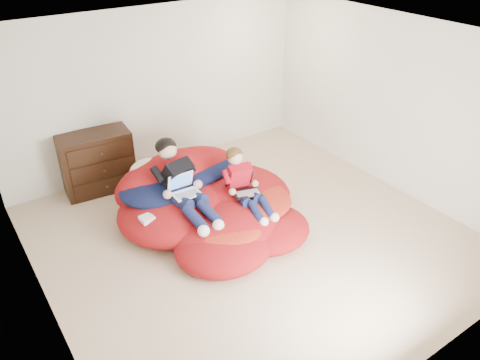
# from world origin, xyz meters

# --- Properties ---
(room_shell) EXTENTS (5.10, 5.10, 2.77)m
(room_shell) POSITION_xyz_m (0.00, 0.00, 0.22)
(room_shell) COLOR #C5AD8D
(room_shell) RESTS_ON ground
(dresser) EXTENTS (1.05, 0.62, 0.91)m
(dresser) POSITION_xyz_m (-1.18, 2.23, 0.45)
(dresser) COLOR black
(dresser) RESTS_ON ground
(beanbag_pile) EXTENTS (2.43, 2.30, 0.90)m
(beanbag_pile) POSITION_xyz_m (-0.27, 0.60, 0.26)
(beanbag_pile) COLOR #AE1317
(beanbag_pile) RESTS_ON ground
(cream_pillow) EXTENTS (0.49, 0.31, 0.31)m
(cream_pillow) POSITION_xyz_m (-0.79, 1.33, 0.62)
(cream_pillow) COLOR silver
(cream_pillow) RESTS_ON beanbag_pile
(older_boy) EXTENTS (0.44, 1.27, 0.83)m
(older_boy) POSITION_xyz_m (-0.63, 0.69, 0.72)
(older_boy) COLOR black
(older_boy) RESTS_ON beanbag_pile
(younger_boy) EXTENTS (0.35, 0.94, 0.73)m
(younger_boy) POSITION_xyz_m (0.09, 0.31, 0.64)
(younger_boy) COLOR red
(younger_boy) RESTS_ON beanbag_pile
(laptop_white) EXTENTS (0.35, 0.32, 0.24)m
(laptop_white) POSITION_xyz_m (-0.63, 0.59, 0.64)
(laptop_white) COLOR white
(laptop_white) RESTS_ON older_boy
(laptop_black) EXTENTS (0.41, 0.45, 0.24)m
(laptop_black) POSITION_xyz_m (0.09, 0.30, 0.56)
(laptop_black) COLOR black
(laptop_black) RESTS_ON younger_boy
(power_adapter) EXTENTS (0.17, 0.17, 0.06)m
(power_adapter) POSITION_xyz_m (-1.18, 0.55, 0.42)
(power_adapter) COLOR white
(power_adapter) RESTS_ON beanbag_pile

